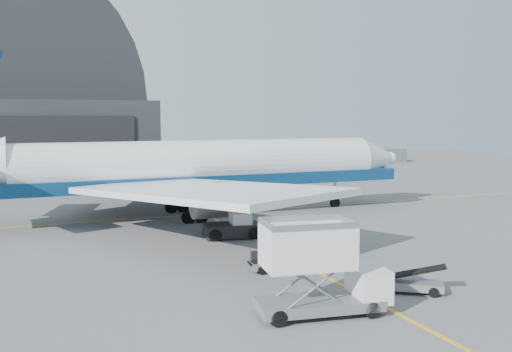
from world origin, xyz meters
name	(u,v)px	position (x,y,z in m)	size (l,w,h in m)	color
ground	(296,261)	(0.00, 0.00, 0.00)	(200.00, 200.00, 0.00)	#565659
taxi_lines	(230,227)	(0.00, 12.67, 0.01)	(80.00, 42.12, 0.02)	orange
distant_bldg_a	(303,163)	(38.00, 72.00, 0.00)	(14.00, 8.00, 4.00)	black
distant_bldg_b	(383,162)	(55.00, 68.00, 0.00)	(8.00, 6.00, 2.80)	slate
airliner	(184,168)	(-2.34, 18.95, 4.78)	(48.66, 47.18, 17.08)	white
catering_truck	(318,270)	(-3.72, -9.77, 2.26)	(6.77, 3.33, 4.46)	slate
pushback_tug	(234,228)	(-1.20, 8.66, 0.77)	(4.77, 3.21, 2.06)	black
belt_loader_a	(282,262)	(-1.83, -1.74, 0.52)	(4.53, 2.09, 1.69)	slate
belt_loader_b	(405,283)	(2.51, -8.40, 0.50)	(4.05, 3.39, 1.62)	slate
traffic_cone	(284,233)	(2.73, 7.57, 0.26)	(0.38, 0.38, 0.54)	#EA4107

